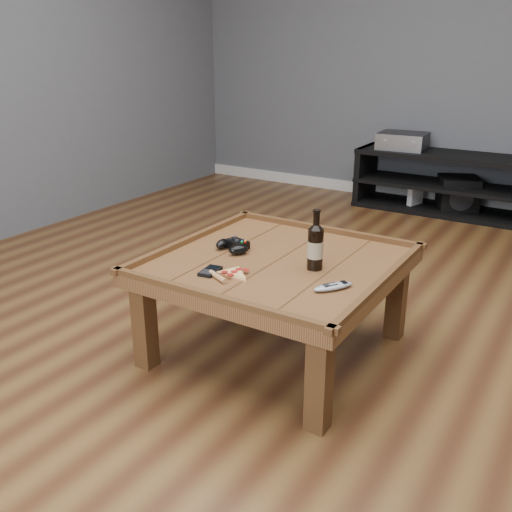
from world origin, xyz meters
The scene contains 13 objects.
ground centered at (0.00, 0.00, 0.00)m, with size 6.00×6.00×0.00m, color #462614.
wall_back centered at (0.00, 3.00, 1.35)m, with size 5.00×0.04×2.70m, color #53555B.
baseboard centered at (0.00, 2.99, 0.05)m, with size 5.00×0.02×0.10m, color silver.
coffee_table centered at (0.00, 0.00, 0.39)m, with size 1.03×1.03×0.48m.
media_console centered at (0.00, 2.75, 0.25)m, with size 1.40×0.45×0.50m.
beer_bottle centered at (0.18, -0.01, 0.55)m, with size 0.07×0.07×0.26m.
game_controller centered at (-0.23, 0.00, 0.47)m, with size 0.19×0.15×0.05m.
pizza_slice centered at (-0.07, -0.25, 0.46)m, with size 0.20×0.24×0.02m.
smartphone centered at (-0.16, -0.28, 0.46)m, with size 0.08×0.12×0.02m.
remote_control centered at (0.34, -0.16, 0.46)m, with size 0.14×0.17×0.02m.
av_receiver centered at (-0.36, 2.74, 0.57)m, with size 0.41×0.35×0.14m.
subwoofer centered at (0.14, 2.80, 0.15)m, with size 0.40×0.40×0.30m.
game_console centered at (-0.20, 2.72, 0.11)m, with size 0.16×0.21×0.23m.
Camera 1 is at (1.16, -2.04, 1.35)m, focal length 40.00 mm.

